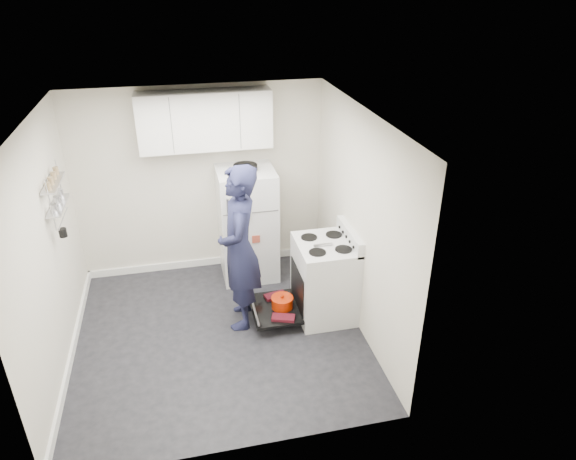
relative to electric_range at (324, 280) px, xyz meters
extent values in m
cube|color=black|center=(-1.26, -0.15, -0.47)|extent=(3.20, 3.20, 0.01)
cube|color=white|center=(-1.26, -0.15, 2.03)|extent=(3.20, 3.20, 0.01)
cube|color=beige|center=(-1.26, 1.45, 0.78)|extent=(3.20, 0.01, 2.50)
cube|color=beige|center=(-1.26, -1.75, 0.78)|extent=(3.20, 0.01, 2.50)
cube|color=beige|center=(-2.86, -0.15, 0.78)|extent=(0.01, 3.20, 2.50)
cube|color=beige|center=(0.34, -0.15, 0.78)|extent=(0.01, 3.20, 2.50)
cube|color=white|center=(-2.85, -0.15, -0.42)|extent=(0.03, 3.20, 0.10)
cube|color=white|center=(-1.26, 1.44, -0.42)|extent=(3.20, 0.03, 0.10)
cube|color=silver|center=(0.01, 0.00, -0.01)|extent=(0.65, 0.76, 0.92)
cube|color=black|center=(-0.06, 0.00, -0.07)|extent=(0.53, 0.60, 0.52)
cube|color=orange|center=(0.21, 0.00, -0.07)|extent=(0.02, 0.56, 0.46)
cylinder|color=black|center=(-0.01, 0.00, -0.25)|extent=(0.34, 0.34, 0.02)
cube|color=silver|center=(0.30, 0.00, 0.54)|extent=(0.08, 0.76, 0.18)
cube|color=silver|center=(0.01, 0.00, 0.47)|extent=(0.65, 0.76, 0.03)
cube|color=#B2B2B7|center=(-0.04, -0.05, 0.50)|extent=(0.22, 0.03, 0.01)
cube|color=black|center=(-0.59, 0.00, -0.32)|extent=(0.55, 0.70, 0.03)
cylinder|color=#B2B2B7|center=(-0.83, 0.00, -0.29)|extent=(0.02, 0.66, 0.02)
cylinder|color=#BB2404|center=(-0.50, -0.01, -0.25)|extent=(0.25, 0.25, 0.12)
cylinder|color=#BB2404|center=(-0.50, -0.01, -0.18)|extent=(0.26, 0.26, 0.02)
sphere|color=#BB2404|center=(-0.50, -0.01, -0.15)|extent=(0.04, 0.04, 0.04)
cube|color=maroon|center=(-0.54, -0.24, -0.29)|extent=(0.29, 0.21, 0.04)
cube|color=maroon|center=(-0.54, 0.21, -0.29)|extent=(0.28, 0.18, 0.04)
cube|color=silver|center=(-0.72, 1.10, 0.28)|extent=(0.72, 0.70, 1.49)
cube|color=#4C4C4C|center=(-0.72, 0.75, 0.60)|extent=(0.68, 0.01, 0.01)
cube|color=#B2B2B7|center=(-1.00, 0.73, 0.72)|extent=(0.03, 0.03, 0.20)
cube|color=#B2B2B7|center=(-1.00, 0.73, 0.30)|extent=(0.03, 0.03, 0.55)
cylinder|color=black|center=(-0.72, 1.10, 1.06)|extent=(0.30, 0.30, 0.07)
cube|color=#AC4531|center=(-0.67, 0.74, 0.23)|extent=(0.10, 0.01, 0.10)
cube|color=#C18C2D|center=(-0.87, 0.74, 0.81)|extent=(0.06, 0.01, 0.06)
cube|color=beige|center=(-0.77, 0.74, 0.58)|extent=(0.12, 0.01, 0.16)
cube|color=silver|center=(-1.16, 1.28, 1.63)|extent=(1.60, 0.33, 0.70)
cube|color=#B2B2B7|center=(-2.78, 0.35, 1.33)|extent=(0.14, 0.60, 0.02)
cube|color=#B2B2B7|center=(-2.78, 0.35, 1.08)|extent=(0.14, 0.60, 0.02)
cylinder|color=black|center=(-2.75, 0.17, 0.85)|extent=(0.08, 0.08, 0.09)
imported|color=#191B38|center=(-0.96, 0.07, 0.50)|extent=(0.57, 0.77, 1.94)
camera|label=1|loc=(-1.53, -4.88, 3.27)|focal=32.00mm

